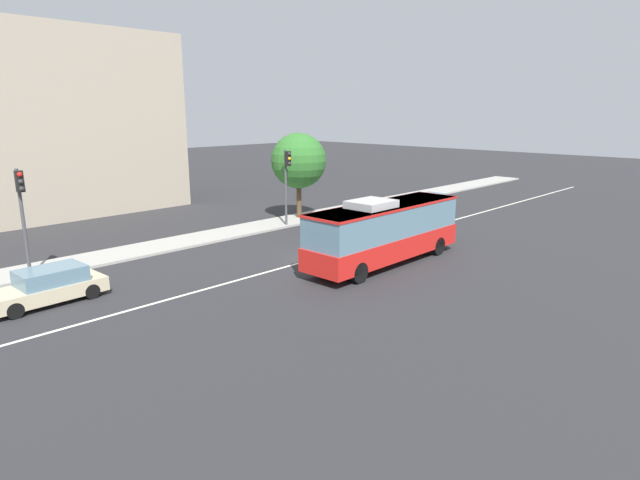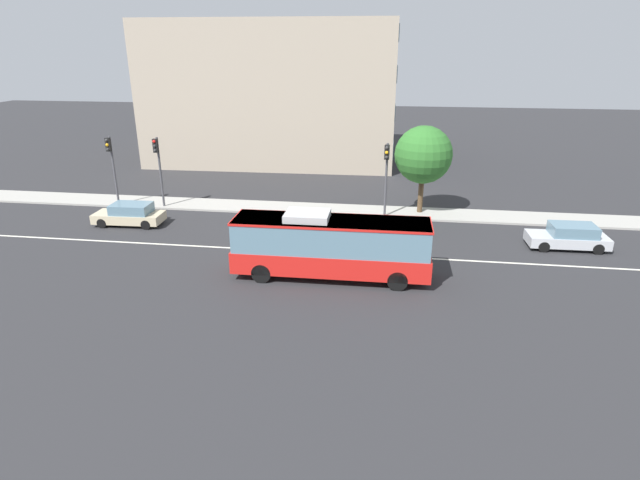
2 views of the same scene
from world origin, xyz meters
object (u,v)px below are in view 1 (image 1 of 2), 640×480
transit_bus (385,230)px  traffic_light_far_corner (287,175)px  sedan_beige (48,286)px  sedan_silver (428,204)px  traffic_light_mid_block (22,205)px  street_tree_kerbside_left (299,161)px

transit_bus → traffic_light_far_corner: size_ratio=1.93×
sedan_beige → sedan_silver: bearing=177.0°
sedan_beige → traffic_light_far_corner: (16.77, 3.78, 2.84)m
sedan_silver → traffic_light_far_corner: bearing=-22.2°
transit_bus → traffic_light_far_corner: bearing=75.5°
sedan_silver → sedan_beige: size_ratio=0.99×
sedan_beige → traffic_light_mid_block: (0.56, 3.86, 2.84)m
street_tree_kerbside_left → transit_bus: bearing=-113.2°
sedan_beige → street_tree_kerbside_left: street_tree_kerbside_left is taller
traffic_light_mid_block → transit_bus: bearing=55.7°
sedan_beige → traffic_light_mid_block: traffic_light_mid_block is taller
transit_bus → sedan_silver: (13.40, 6.02, -1.09)m
sedan_silver → traffic_light_far_corner: size_ratio=0.87×
transit_bus → traffic_light_mid_block: 17.19m
traffic_light_far_corner → street_tree_kerbside_left: 2.94m
sedan_silver → street_tree_kerbside_left: (-8.42, 5.59, 3.50)m
sedan_beige → traffic_light_far_corner: bearing=-169.6°
traffic_light_far_corner → street_tree_kerbside_left: street_tree_kerbside_left is taller
transit_bus → street_tree_kerbside_left: (4.98, 11.60, 2.41)m
sedan_beige → street_tree_kerbside_left: (19.24, 5.23, 3.50)m
street_tree_kerbside_left → sedan_silver: bearing=-33.6°
traffic_light_mid_block → sedan_silver: bearing=83.6°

